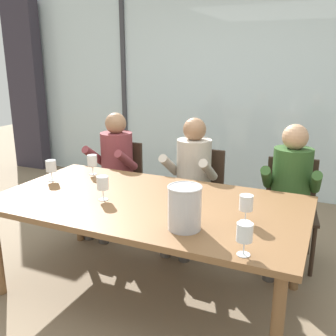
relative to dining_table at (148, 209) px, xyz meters
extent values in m
plane|color=#847056|center=(0.00, 1.00, -0.67)|extent=(14.00, 14.00, 0.00)
cube|color=silver|center=(0.00, 2.55, 0.63)|extent=(7.40, 0.03, 2.60)
cube|color=#38383D|center=(-1.66, 2.53, 0.63)|extent=(0.06, 0.06, 2.60)
cube|color=#568942|center=(0.00, 6.51, 0.14)|extent=(13.40, 2.40, 1.62)
cube|color=#332D38|center=(-3.35, 2.37, 0.63)|extent=(0.56, 0.20, 2.60)
cube|color=brown|center=(0.00, 0.00, 0.04)|extent=(2.20, 1.17, 0.04)
cylinder|color=brown|center=(1.00, -0.48, -0.32)|extent=(0.07, 0.07, 0.69)
cylinder|color=brown|center=(-1.00, 0.48, -0.32)|extent=(0.07, 0.07, 0.69)
cylinder|color=brown|center=(1.00, 0.48, -0.32)|extent=(0.07, 0.07, 0.69)
cube|color=#332319|center=(-0.83, 0.88, -0.22)|extent=(0.46, 0.46, 0.03)
cube|color=#332319|center=(-0.84, 1.08, 0.00)|extent=(0.42, 0.05, 0.42)
cylinder|color=#332319|center=(-1.01, 0.68, -0.45)|extent=(0.04, 0.04, 0.43)
cylinder|color=#332319|center=(-0.63, 0.70, -0.45)|extent=(0.04, 0.04, 0.43)
cylinder|color=#332319|center=(-1.03, 1.06, -0.45)|extent=(0.04, 0.04, 0.43)
cylinder|color=#332319|center=(-0.65, 1.08, -0.45)|extent=(0.04, 0.04, 0.43)
cube|color=#332319|center=(0.04, 0.90, -0.22)|extent=(0.45, 0.45, 0.03)
cube|color=#332319|center=(0.03, 1.10, 0.00)|extent=(0.42, 0.05, 0.42)
cylinder|color=#332319|center=(-0.15, 0.71, -0.45)|extent=(0.04, 0.04, 0.43)
cylinder|color=#332319|center=(0.23, 0.72, -0.45)|extent=(0.04, 0.04, 0.43)
cylinder|color=#332319|center=(-0.16, 1.09, -0.45)|extent=(0.04, 0.04, 0.43)
cylinder|color=#332319|center=(0.22, 1.10, -0.45)|extent=(0.04, 0.04, 0.43)
cube|color=#332319|center=(0.89, 0.88, -0.22)|extent=(0.50, 0.50, 0.03)
cube|color=#332319|center=(0.86, 1.08, 0.00)|extent=(0.42, 0.10, 0.42)
cylinder|color=#332319|center=(0.73, 0.67, -0.45)|extent=(0.04, 0.04, 0.43)
cylinder|color=#332319|center=(1.10, 0.72, -0.45)|extent=(0.04, 0.04, 0.43)
cylinder|color=#332319|center=(0.67, 1.04, -0.45)|extent=(0.04, 0.04, 0.43)
cylinder|color=#332319|center=(1.05, 1.10, -0.45)|extent=(0.04, 0.04, 0.43)
cylinder|color=brown|center=(-0.83, 0.93, 0.07)|extent=(0.33, 0.33, 0.52)
sphere|color=#936B4C|center=(-0.83, 0.93, 0.42)|extent=(0.21, 0.21, 0.21)
cube|color=#47423D|center=(-0.93, 0.74, -0.19)|extent=(0.15, 0.41, 0.13)
cube|color=#47423D|center=(-0.75, 0.73, -0.19)|extent=(0.15, 0.41, 0.13)
cylinder|color=#47423D|center=(-0.94, 0.54, -0.44)|extent=(0.10, 0.10, 0.46)
cylinder|color=#47423D|center=(-0.76, 0.53, -0.44)|extent=(0.10, 0.10, 0.46)
cylinder|color=brown|center=(-1.03, 0.82, 0.10)|extent=(0.09, 0.33, 0.26)
cylinder|color=brown|center=(-0.65, 0.81, 0.10)|extent=(0.09, 0.33, 0.26)
cylinder|color=#B7AD9E|center=(0.00, 0.93, 0.07)|extent=(0.33, 0.33, 0.52)
sphere|color=#936B4C|center=(0.00, 0.93, 0.42)|extent=(0.21, 0.21, 0.21)
cube|color=#47423D|center=(-0.10, 0.74, -0.19)|extent=(0.14, 0.40, 0.13)
cube|color=#47423D|center=(0.08, 0.73, -0.19)|extent=(0.14, 0.40, 0.13)
cylinder|color=#47423D|center=(-0.11, 0.54, -0.44)|extent=(0.10, 0.10, 0.46)
cylinder|color=#47423D|center=(0.07, 0.53, -0.44)|extent=(0.10, 0.10, 0.46)
cylinder|color=#B7AD9E|center=(-0.20, 0.82, 0.10)|extent=(0.09, 0.33, 0.26)
cylinder|color=#B7AD9E|center=(0.18, 0.81, 0.10)|extent=(0.09, 0.33, 0.26)
cylinder|color=#2D5123|center=(0.87, 0.93, 0.07)|extent=(0.34, 0.34, 0.52)
sphere|color=tan|center=(0.87, 0.93, 0.42)|extent=(0.21, 0.21, 0.21)
cube|color=#47423D|center=(0.79, 0.73, -0.19)|extent=(0.15, 0.41, 0.13)
cube|color=#47423D|center=(0.97, 0.74, -0.19)|extent=(0.15, 0.41, 0.13)
cylinder|color=#47423D|center=(0.80, 0.53, -0.44)|extent=(0.10, 0.10, 0.46)
cylinder|color=#47423D|center=(0.98, 0.54, -0.44)|extent=(0.10, 0.10, 0.46)
cylinder|color=#2D5123|center=(0.69, 0.80, 0.10)|extent=(0.10, 0.33, 0.26)
cylinder|color=#2D5123|center=(1.07, 0.83, 0.10)|extent=(0.10, 0.33, 0.26)
cylinder|color=#B7B7BC|center=(0.41, -0.32, 0.19)|extent=(0.20, 0.20, 0.26)
torus|color=silver|center=(0.41, -0.32, 0.32)|extent=(0.20, 0.20, 0.01)
cylinder|color=silver|center=(-0.30, -0.11, 0.06)|extent=(0.07, 0.07, 0.00)
cylinder|color=silver|center=(-0.30, -0.11, 0.10)|extent=(0.01, 0.01, 0.07)
cylinder|color=silver|center=(-0.30, -0.11, 0.19)|extent=(0.08, 0.08, 0.09)
cylinder|color=#560C1E|center=(-0.30, -0.11, 0.16)|extent=(0.07, 0.07, 0.04)
cylinder|color=silver|center=(0.72, -0.08, 0.06)|extent=(0.07, 0.07, 0.00)
cylinder|color=silver|center=(0.72, -0.08, 0.10)|extent=(0.01, 0.01, 0.07)
cylinder|color=silver|center=(0.72, -0.08, 0.19)|extent=(0.08, 0.08, 0.09)
cylinder|color=#E0D184|center=(0.72, -0.08, 0.16)|extent=(0.07, 0.07, 0.04)
cylinder|color=silver|center=(-0.94, 0.09, 0.06)|extent=(0.07, 0.07, 0.00)
cylinder|color=silver|center=(-0.94, 0.09, 0.10)|extent=(0.01, 0.01, 0.07)
cylinder|color=silver|center=(-0.94, 0.09, 0.19)|extent=(0.08, 0.08, 0.09)
cylinder|color=silver|center=(0.80, -0.49, 0.06)|extent=(0.07, 0.07, 0.00)
cylinder|color=silver|center=(0.80, -0.49, 0.10)|extent=(0.01, 0.01, 0.07)
cylinder|color=silver|center=(0.80, -0.49, 0.19)|extent=(0.08, 0.08, 0.09)
cylinder|color=silver|center=(-0.73, 0.38, 0.06)|extent=(0.07, 0.07, 0.00)
cylinder|color=silver|center=(-0.73, 0.38, 0.10)|extent=(0.01, 0.01, 0.07)
cylinder|color=silver|center=(-0.73, 0.38, 0.19)|extent=(0.08, 0.08, 0.09)
camera|label=1|loc=(1.17, -2.24, 1.02)|focal=40.43mm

